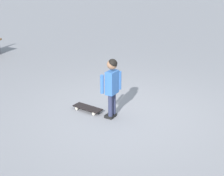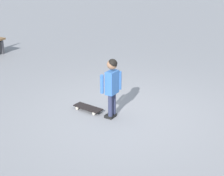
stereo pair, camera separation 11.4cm
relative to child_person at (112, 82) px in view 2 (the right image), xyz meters
name	(u,v)px [view 2 (the right image)]	position (x,y,z in m)	size (l,w,h in m)	color
ground_plane	(128,116)	(-0.28, 0.10, -0.66)	(50.00, 50.00, 0.00)	gray
child_person	(112,82)	(0.00, 0.00, 0.00)	(0.41, 0.25, 1.06)	#2D3351
skateboard	(88,108)	(0.21, -0.46, -0.60)	(0.37, 0.59, 0.07)	black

